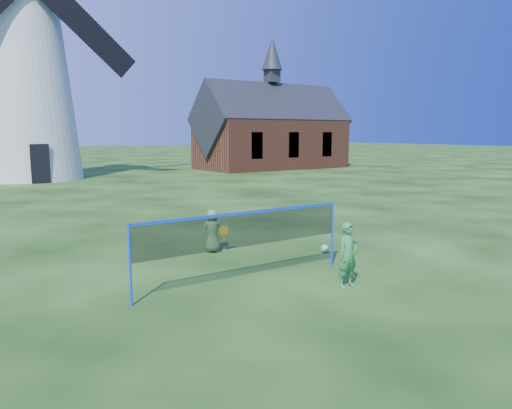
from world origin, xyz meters
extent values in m
plane|color=black|center=(0.00, 0.00, 0.00)|extent=(220.00, 220.00, 0.00)
cube|color=black|center=(-0.30, 24.19, 1.24)|extent=(1.13, 0.14, 2.48)
cube|color=black|center=(-0.30, 24.88, 5.65)|extent=(0.79, 0.14, 1.02)
cube|color=black|center=(-0.30, 25.42, 9.26)|extent=(0.68, 0.14, 0.90)
cube|color=black|center=(2.97, 24.87, 10.15)|extent=(6.93, 0.11, 6.47)
cube|color=brown|center=(19.77, 27.08, 2.15)|extent=(12.92, 6.46, 4.31)
cube|color=#2D3035|center=(19.77, 27.08, 4.31)|extent=(13.56, 6.58, 6.58)
cube|color=#2D3035|center=(19.77, 27.08, 8.13)|extent=(1.08, 1.08, 1.08)
cone|color=#2D3035|center=(19.77, 27.08, 10.07)|extent=(1.83, 1.83, 2.80)
cube|color=black|center=(16.00, 23.90, 2.15)|extent=(1.08, 0.11, 2.15)
cube|color=black|center=(19.77, 23.90, 2.15)|extent=(1.08, 0.11, 2.15)
cube|color=black|center=(23.53, 23.90, 2.15)|extent=(1.08, 0.11, 2.15)
cylinder|color=blue|center=(-3.25, -0.48, 0.78)|extent=(0.05, 0.05, 1.55)
cylinder|color=blue|center=(1.75, -0.48, 0.78)|extent=(0.05, 0.05, 1.55)
cube|color=black|center=(-0.75, -0.48, 1.15)|extent=(5.00, 0.02, 0.70)
cube|color=blue|center=(-0.75, -0.48, 1.52)|extent=(5.00, 0.02, 0.06)
imported|color=#388E4D|center=(0.88, -1.91, 0.68)|extent=(0.51, 0.34, 1.37)
cylinder|color=yellow|center=(1.16, -1.73, 0.67)|extent=(0.28, 0.02, 0.28)
cube|color=yellow|center=(1.16, -1.73, 0.50)|extent=(0.03, 0.02, 0.20)
imported|color=#589548|center=(0.00, 2.31, 0.58)|extent=(0.65, 0.51, 1.17)
cylinder|color=yellow|center=(0.22, 2.09, 0.60)|extent=(0.28, 0.02, 0.28)
cube|color=yellow|center=(0.22, 2.09, 0.43)|extent=(0.03, 0.02, 0.20)
sphere|color=green|center=(2.46, 0.55, 0.11)|extent=(0.22, 0.22, 0.22)
cube|color=#8D7A5E|center=(4.15, 72.00, 3.62)|extent=(6.92, 8.00, 7.23)
cube|color=#4C4C54|center=(4.15, 72.00, 7.73)|extent=(7.22, 8.40, 1.00)
camera|label=1|loc=(-6.19, -9.01, 3.19)|focal=34.29mm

